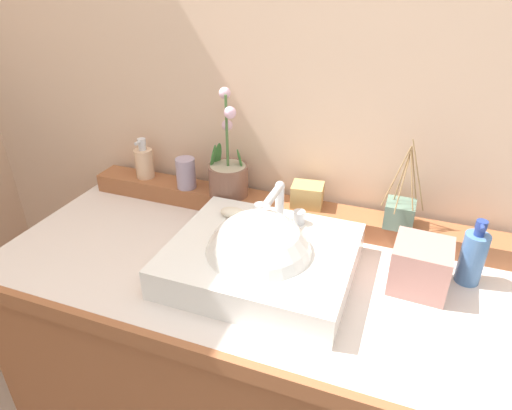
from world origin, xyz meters
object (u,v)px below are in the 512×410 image
at_px(soap_bar, 233,212).
at_px(lotion_bottle, 473,257).
at_px(soap_dispenser, 144,162).
at_px(trinket_box, 307,195).
at_px(sink_basin, 260,262).
at_px(potted_plant, 228,174).
at_px(tissue_box, 420,266).
at_px(reed_diffuser, 400,213).
at_px(tumbler_cup, 186,173).

xyz_separation_m(soap_bar, lotion_bottle, (0.60, 0.04, -0.02)).
distance_m(soap_dispenser, trinket_box, 0.55).
xyz_separation_m(sink_basin, potted_plant, (-0.20, 0.27, 0.09)).
xyz_separation_m(potted_plant, lotion_bottle, (0.69, -0.12, -0.06)).
bearing_deg(soap_bar, tissue_box, -2.91).
bearing_deg(sink_basin, trinket_box, 82.09).
bearing_deg(trinket_box, reed_diffuser, -10.98).
height_order(tumbler_cup, trinket_box, tumbler_cup).
height_order(soap_bar, lotion_bottle, lotion_bottle).
relative_size(tumbler_cup, trinket_box, 1.08).
height_order(tumbler_cup, tissue_box, tumbler_cup).
bearing_deg(soap_dispenser, sink_basin, -29.45).
relative_size(sink_basin, potted_plant, 1.38).
relative_size(sink_basin, soap_dispenser, 3.34).
distance_m(sink_basin, soap_bar, 0.18).
bearing_deg(soap_dispenser, tissue_box, -12.53).
distance_m(sink_basin, trinket_box, 0.29).
bearing_deg(lotion_bottle, potted_plant, 170.47).
distance_m(sink_basin, tumbler_cup, 0.44).
bearing_deg(tumbler_cup, lotion_bottle, -7.56).
height_order(soap_dispenser, trinket_box, soap_dispenser).
height_order(sink_basin, soap_bar, sink_basin).
distance_m(soap_dispenser, tissue_box, 0.90).
distance_m(soap_dispenser, tumbler_cup, 0.17).
bearing_deg(lotion_bottle, soap_dispenser, 172.53).
bearing_deg(potted_plant, lotion_bottle, -9.53).
bearing_deg(soap_bar, reed_diffuser, 19.56).
xyz_separation_m(reed_diffuser, tissue_box, (0.07, -0.18, -0.04)).
relative_size(soap_bar, tumbler_cup, 0.72).
distance_m(sink_basin, potted_plant, 0.35).
bearing_deg(potted_plant, reed_diffuser, -0.57).
xyz_separation_m(soap_dispenser, lotion_bottle, (0.99, -0.13, -0.04)).
relative_size(potted_plant, tumbler_cup, 3.34).
height_order(sink_basin, reed_diffuser, reed_diffuser).
bearing_deg(potted_plant, soap_dispenser, 177.19).
bearing_deg(soap_bar, lotion_bottle, 3.81).
xyz_separation_m(soap_bar, tumbler_cup, (-0.22, 0.15, 0.01)).
height_order(soap_bar, reed_diffuser, reed_diffuser).
bearing_deg(reed_diffuser, soap_bar, -160.44).
distance_m(soap_bar, soap_dispenser, 0.42).
relative_size(soap_bar, tissue_box, 0.54).
xyz_separation_m(soap_bar, tissue_box, (0.49, -0.02, -0.03)).
xyz_separation_m(potted_plant, reed_diffuser, (0.50, -0.00, -0.03)).
bearing_deg(sink_basin, potted_plant, 126.74).
bearing_deg(soap_bar, sink_basin, -43.87).
xyz_separation_m(soap_dispenser, tissue_box, (0.88, -0.20, -0.05)).
relative_size(soap_dispenser, trinket_box, 1.49).
bearing_deg(reed_diffuser, soap_dispenser, 178.59).
relative_size(soap_bar, soap_dispenser, 0.53).
height_order(reed_diffuser, lotion_bottle, reed_diffuser).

